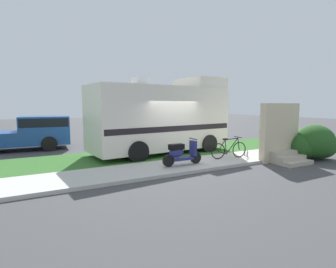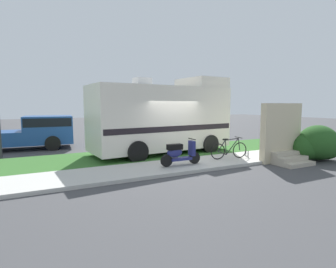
{
  "view_description": "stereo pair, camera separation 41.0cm",
  "coord_description": "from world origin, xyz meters",
  "px_view_note": "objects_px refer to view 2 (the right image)",
  "views": [
    {
      "loc": [
        -5.68,
        -9.46,
        2.34
      ],
      "look_at": [
        -0.36,
        0.3,
        1.1
      ],
      "focal_mm": 28.13,
      "sensor_mm": 36.0,
      "label": 1
    },
    {
      "loc": [
        -5.32,
        -9.65,
        2.34
      ],
      "look_at": [
        -0.36,
        0.3,
        1.1
      ],
      "focal_mm": 28.13,
      "sensor_mm": 36.0,
      "label": 2
    }
  ],
  "objects_px": {
    "pickup_truck_near": "(31,131)",
    "bottle_green": "(248,155)",
    "bicycle": "(229,150)",
    "scooter": "(179,153)",
    "bottle_spare": "(246,153)",
    "motorhome_rv": "(163,117)"
  },
  "relations": [
    {
      "from": "pickup_truck_near",
      "to": "bottle_green",
      "type": "bearing_deg",
      "value": -42.12
    },
    {
      "from": "bicycle",
      "to": "pickup_truck_near",
      "type": "xyz_separation_m",
      "value": [
        -7.34,
        7.2,
        0.44
      ]
    },
    {
      "from": "scooter",
      "to": "bottle_spare",
      "type": "height_order",
      "value": "scooter"
    },
    {
      "from": "pickup_truck_near",
      "to": "bottle_green",
      "type": "relative_size",
      "value": 19.0
    },
    {
      "from": "scooter",
      "to": "bicycle",
      "type": "relative_size",
      "value": 0.96
    },
    {
      "from": "motorhome_rv",
      "to": "scooter",
      "type": "xyz_separation_m",
      "value": [
        -0.75,
        -2.94,
        -1.17
      ]
    },
    {
      "from": "bicycle",
      "to": "bottle_spare",
      "type": "xyz_separation_m",
      "value": [
        1.05,
        0.15,
        -0.26
      ]
    },
    {
      "from": "bottle_green",
      "to": "bottle_spare",
      "type": "xyz_separation_m",
      "value": [
        0.19,
        0.36,
        -0.01
      ]
    },
    {
      "from": "motorhome_rv",
      "to": "bottle_spare",
      "type": "height_order",
      "value": "motorhome_rv"
    },
    {
      "from": "motorhome_rv",
      "to": "bottle_green",
      "type": "relative_size",
      "value": 23.8
    },
    {
      "from": "motorhome_rv",
      "to": "scooter",
      "type": "distance_m",
      "value": 3.26
    },
    {
      "from": "bicycle",
      "to": "bottle_spare",
      "type": "relative_size",
      "value": 6.46
    },
    {
      "from": "bottle_spare",
      "to": "bottle_green",
      "type": "bearing_deg",
      "value": -118.1
    },
    {
      "from": "bottle_spare",
      "to": "bicycle",
      "type": "bearing_deg",
      "value": -171.73
    },
    {
      "from": "pickup_truck_near",
      "to": "bottle_green",
      "type": "distance_m",
      "value": 11.07
    },
    {
      "from": "motorhome_rv",
      "to": "bicycle",
      "type": "xyz_separation_m",
      "value": [
        1.67,
        -2.8,
        -1.26
      ]
    },
    {
      "from": "motorhome_rv",
      "to": "bottle_green",
      "type": "xyz_separation_m",
      "value": [
        2.53,
        -3.01,
        -1.51
      ]
    },
    {
      "from": "scooter",
      "to": "bicycle",
      "type": "xyz_separation_m",
      "value": [
        2.42,
        0.14,
        -0.09
      ]
    },
    {
      "from": "bottle_spare",
      "to": "scooter",
      "type": "bearing_deg",
      "value": -175.1
    },
    {
      "from": "motorhome_rv",
      "to": "bottle_spare",
      "type": "relative_size",
      "value": 26.07
    },
    {
      "from": "scooter",
      "to": "bottle_green",
      "type": "bearing_deg",
      "value": -1.17
    },
    {
      "from": "bicycle",
      "to": "scooter",
      "type": "bearing_deg",
      "value": -176.57
    }
  ]
}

